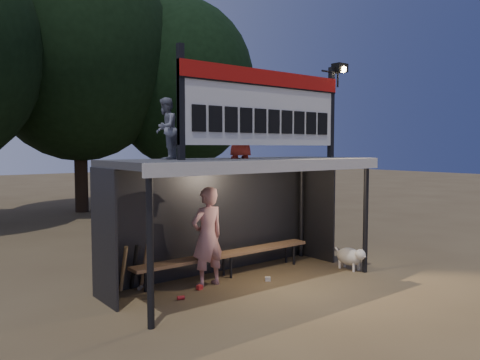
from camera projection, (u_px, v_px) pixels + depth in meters
name	position (u px, v px, depth m)	size (l,w,h in m)	color
ground	(245.00, 283.00, 8.72)	(80.00, 80.00, 0.00)	brown
player	(207.00, 237.00, 8.51)	(0.66, 0.43, 1.81)	silver
child_a	(166.00, 129.00, 8.01)	(0.52, 0.40, 1.06)	slate
child_b	(240.00, 129.00, 8.73)	(0.53, 0.35, 1.09)	#AB2A1A
dugout_shelter	(237.00, 184.00, 8.78)	(5.10, 2.08, 2.32)	#38383A
scoreboard_assembly	(268.00, 105.00, 8.83)	(4.10, 0.27, 1.99)	black
bench	(227.00, 255.00, 9.12)	(4.00, 0.35, 0.48)	olive
tree_mid	(78.00, 53.00, 17.94)	(7.22, 7.22, 10.36)	black
tree_right	(182.00, 84.00, 19.68)	(6.08, 6.08, 8.72)	#302015
dog	(351.00, 256.00, 9.65)	(0.36, 0.81, 0.49)	beige
bats	(129.00, 268.00, 8.14)	(0.68, 0.35, 0.84)	#9F7A4A
litter	(190.00, 289.00, 8.22)	(2.32, 1.12, 0.08)	red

